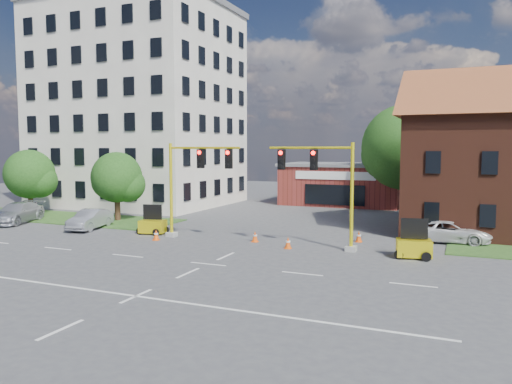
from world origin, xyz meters
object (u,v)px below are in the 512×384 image
Objects in this scene: signal_mast_west at (193,179)px; trailer_west at (153,225)px; signal_mast_east at (324,182)px; trailer_east at (414,246)px; pickup_white at (450,232)px.

signal_mast_west is 4.81m from trailer_west.
signal_mast_east is 3.03× the size of trailer_east.
trailer_east reaches higher than trailer_west.
signal_mast_west and signal_mast_east have the same top height.
trailer_west is (-12.17, 0.46, -3.31)m from signal_mast_east.
signal_mast_west is at bearing -20.30° from trailer_west.
signal_mast_east is 3.20× the size of trailer_west.
pickup_white is at bearing 62.21° from trailer_east.
trailer_east is 5.71m from pickup_white.
signal_mast_east is 6.10m from trailer_east.
signal_mast_west is at bearing 166.92° from trailer_east.
signal_mast_west is 1.00× the size of signal_mast_east.
signal_mast_east is at bearing 163.79° from trailer_east.
trailer_east is (13.83, -0.45, -3.28)m from signal_mast_west.
pickup_white is (6.75, 5.03, -3.24)m from signal_mast_east.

